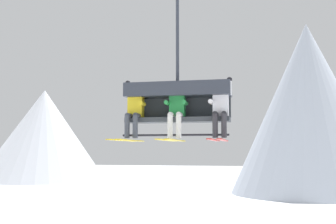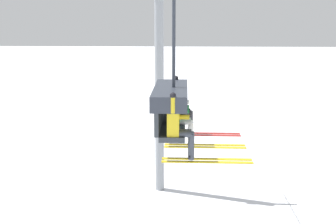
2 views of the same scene
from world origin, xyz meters
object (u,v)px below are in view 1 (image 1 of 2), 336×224
Objects in this scene: chairlift_chair at (178,94)px; skier_white at (220,108)px; skier_yellow at (134,109)px; skier_green at (176,109)px.

skier_white is (0.92, -0.21, -0.33)m from chairlift_chair.
chairlift_chair is 2.71× the size of skier_white.
skier_yellow reaches higher than skier_green.
skier_white reaches higher than skier_green.
skier_yellow is at bearing 179.58° from skier_green.
skier_white is at bearing -13.02° from chairlift_chair.
skier_green is (0.00, -0.22, -0.35)m from chairlift_chair.
skier_green is 0.92m from skier_white.
skier_white is at bearing 0.00° from skier_yellow.
skier_yellow and skier_white have the same top height.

